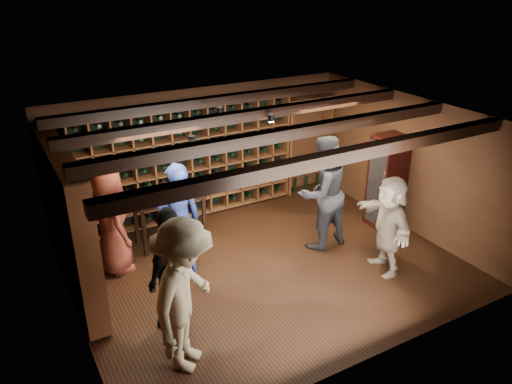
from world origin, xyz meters
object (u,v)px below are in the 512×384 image
tasting_table (169,202)px  guest_woman_black (173,267)px  man_grey_suit (322,193)px  guest_red_floral (111,219)px  man_blue_shirt (179,220)px  display_cabinet (386,183)px  guest_beige (389,225)px  guest_khaki (185,296)px

tasting_table → guest_woman_black: bearing=-108.2°
man_grey_suit → tasting_table: bearing=-34.9°
guest_red_floral → tasting_table: (1.09, 0.39, -0.12)m
man_blue_shirt → guest_woman_black: man_blue_shirt is taller
display_cabinet → tasting_table: 4.03m
man_grey_suit → guest_beige: bearing=106.9°
guest_beige → tasting_table: guest_beige is taller
guest_red_floral → guest_khaki: (0.20, -2.59, 0.09)m
man_blue_shirt → tasting_table: man_blue_shirt is taller
man_grey_suit → guest_red_floral: size_ratio=1.11×
man_blue_shirt → tasting_table: bearing=-89.5°
man_blue_shirt → guest_woman_black: size_ratio=1.07×
tasting_table → man_blue_shirt: bearing=-100.5°
guest_woman_black → guest_beige: 3.47m
tasting_table → guest_khaki: bearing=-106.0°
man_blue_shirt → guest_red_floral: man_blue_shirt is taller
display_cabinet → man_blue_shirt: bearing=175.4°
display_cabinet → tasting_table: size_ratio=1.47×
man_grey_suit → guest_khaki: size_ratio=1.01×
guest_red_floral → guest_beige: bearing=-123.7°
guest_woman_black → tasting_table: guest_woman_black is taller
guest_khaki → tasting_table: guest_khaki is taller
display_cabinet → guest_red_floral: size_ratio=0.96×
guest_khaki → tasting_table: 3.11m
man_blue_shirt → guest_woman_black: 1.26m
man_blue_shirt → guest_khaki: 2.09m
man_blue_shirt → guest_khaki: size_ratio=0.95×
display_cabinet → guest_woman_black: size_ratio=0.99×
guest_red_floral → tasting_table: guest_red_floral is taller
man_blue_shirt → guest_beige: bearing=163.7°
man_grey_suit → man_blue_shirt: bearing=-12.3°
man_blue_shirt → guest_red_floral: 1.08m
man_blue_shirt → display_cabinet: bearing=-173.0°
man_grey_suit → guest_woman_black: man_grey_suit is taller
guest_woman_black → guest_beige: bearing=135.4°
man_blue_shirt → tasting_table: (0.20, 1.00, -0.16)m
tasting_table → man_grey_suit: bearing=-30.6°
guest_woman_black → guest_khaki: (-0.16, -0.83, 0.11)m
display_cabinet → guest_red_floral: (-4.89, 0.94, 0.05)m
man_blue_shirt → man_grey_suit: size_ratio=0.94×
man_grey_suit → display_cabinet: bearing=178.2°
guest_beige → tasting_table: (-2.72, 2.55, -0.03)m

